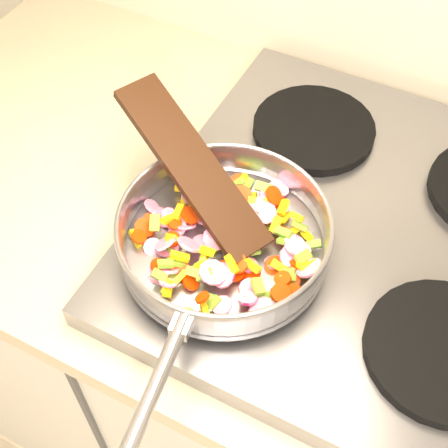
% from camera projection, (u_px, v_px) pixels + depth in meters
% --- Properties ---
extents(cooktop, '(0.60, 0.60, 0.04)m').
position_uv_depth(cooktop, '(366.00, 237.00, 0.88)').
color(cooktop, '#939399').
rests_on(cooktop, counter_top).
extents(grate_fl, '(0.19, 0.19, 0.02)m').
position_uv_depth(grate_fl, '(233.00, 261.00, 0.82)').
color(grate_fl, black).
rests_on(grate_fl, cooktop).
extents(grate_fr, '(0.19, 0.19, 0.02)m').
position_uv_depth(grate_fr, '(443.00, 350.00, 0.74)').
color(grate_fr, black).
rests_on(grate_fr, cooktop).
extents(grate_bl, '(0.19, 0.19, 0.02)m').
position_uv_depth(grate_bl, '(314.00, 129.00, 0.97)').
color(grate_bl, black).
rests_on(grate_bl, cooktop).
extents(saute_pan, '(0.32, 0.48, 0.06)m').
position_uv_depth(saute_pan, '(223.00, 235.00, 0.79)').
color(saute_pan, '#9E9EA5').
rests_on(saute_pan, grate_fl).
extents(vegetable_heap, '(0.27, 0.26, 0.05)m').
position_uv_depth(vegetable_heap, '(230.00, 241.00, 0.80)').
color(vegetable_heap, red).
rests_on(vegetable_heap, saute_pan).
extents(wooden_spatula, '(0.27, 0.17, 0.11)m').
position_uv_depth(wooden_spatula, '(192.00, 166.00, 0.81)').
color(wooden_spatula, black).
rests_on(wooden_spatula, saute_pan).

